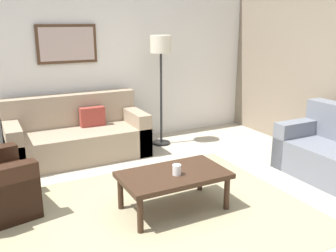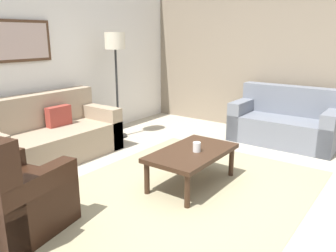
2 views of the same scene
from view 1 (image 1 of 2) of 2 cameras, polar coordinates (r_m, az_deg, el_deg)
ground_plane at (r=3.88m, az=-2.13°, el=-13.58°), size 8.00×8.00×0.00m
rear_partition at (r=5.86m, az=-13.42°, el=10.46°), size 6.00×0.12×2.80m
area_rug at (r=3.88m, az=-2.13°, el=-13.53°), size 3.13×2.46×0.01m
couch_main at (r=5.53m, az=-13.91°, el=-1.54°), size 1.93×0.90×0.88m
coffee_table at (r=3.84m, az=0.87°, el=-7.93°), size 1.10×0.64×0.41m
cup at (r=3.75m, az=1.36°, el=-6.77°), size 0.09×0.09×0.11m
lamp_standing at (r=5.70m, az=-1.11°, el=10.82°), size 0.32×0.32×1.71m
framed_artwork at (r=5.72m, az=-15.32°, el=12.13°), size 0.87×0.04×0.56m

